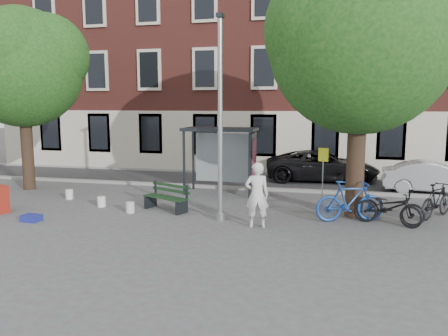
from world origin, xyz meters
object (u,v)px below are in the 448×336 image
(lamppost, at_px, (220,130))
(bike_a, at_px, (389,207))
(notice_sign, at_px, (323,164))
(bench, at_px, (167,199))
(bike_b, at_px, (350,201))
(painter, at_px, (257,195))
(bike_d, at_px, (437,200))
(bus_shelter, at_px, (230,146))
(car_dark, at_px, (322,166))
(bike_c, at_px, (390,207))
(car_silver, at_px, (433,178))

(lamppost, bearing_deg, bike_a, 8.76)
(lamppost, bearing_deg, notice_sign, 40.52)
(bench, distance_m, bike_a, 7.02)
(bike_b, height_order, notice_sign, notice_sign)
(painter, xyz_separation_m, notice_sign, (1.80, 3.04, 0.56))
(bike_a, height_order, bike_b, bike_b)
(bike_a, height_order, bike_d, bike_d)
(bus_shelter, xyz_separation_m, bike_b, (4.45, -3.33, -1.29))
(bike_b, xyz_separation_m, car_dark, (-0.93, 7.13, 0.08))
(notice_sign, bearing_deg, bench, -141.97)
(bus_shelter, bearing_deg, bike_d, -17.58)
(painter, xyz_separation_m, car_dark, (1.71, 8.38, -0.24))
(bike_d, relative_size, notice_sign, 0.90)
(painter, bearing_deg, bus_shelter, -82.89)
(painter, bearing_deg, bike_d, -170.67)
(painter, xyz_separation_m, bike_b, (2.64, 1.25, -0.32))
(bike_c, height_order, notice_sign, notice_sign)
(lamppost, relative_size, bike_d, 3.30)
(bike_b, bearing_deg, bike_d, -85.59)
(car_silver, xyz_separation_m, notice_sign, (-4.29, -3.44, 0.88))
(painter, height_order, car_dark, painter)
(bike_a, bearing_deg, bike_d, -46.63)
(bus_shelter, bearing_deg, painter, -68.47)
(painter, bearing_deg, bike_a, -176.13)
(painter, xyz_separation_m, bike_d, (5.30, 2.33, -0.39))
(bike_c, relative_size, car_dark, 0.38)
(lamppost, bearing_deg, bench, 158.06)
(car_dark, bearing_deg, bike_b, -176.93)
(bike_d, relative_size, car_silver, 0.48)
(bike_a, bearing_deg, car_silver, -15.85)
(bike_d, distance_m, car_dark, 7.04)
(lamppost, distance_m, bike_b, 4.47)
(lamppost, xyz_separation_m, bike_c, (4.98, 0.76, -2.27))
(bike_d, height_order, car_silver, car_silver)
(lamppost, distance_m, car_silver, 9.68)
(bike_b, xyz_separation_m, bike_d, (2.66, 1.08, -0.07))
(bus_shelter, height_order, bench, bus_shelter)
(lamppost, xyz_separation_m, bike_d, (6.50, 1.85, -2.23))
(bike_c, relative_size, notice_sign, 0.95)
(bike_a, distance_m, car_silver, 5.73)
(painter, relative_size, bike_b, 0.91)
(painter, xyz_separation_m, bench, (-3.26, 1.31, -0.55))
(bus_shelter, relative_size, bike_a, 1.44)
(bus_shelter, bearing_deg, lamppost, -81.57)
(bike_d, distance_m, car_silver, 4.22)
(bus_shelter, xyz_separation_m, bike_c, (5.59, -3.34, -1.41))
(bench, distance_m, car_silver, 10.68)
(painter, bearing_deg, bike_c, -176.24)
(bus_shelter, bearing_deg, bike_a, -30.95)
(bus_shelter, relative_size, notice_sign, 1.39)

